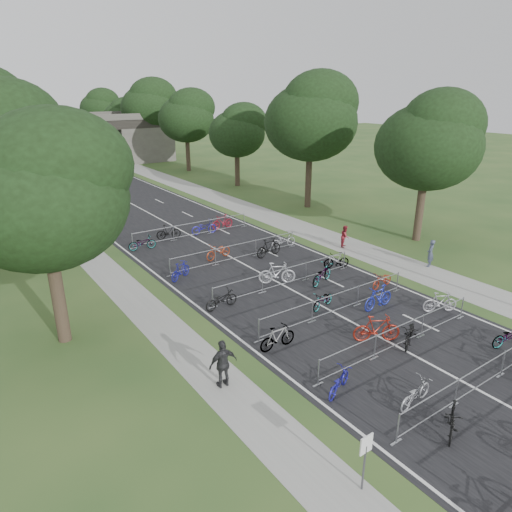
% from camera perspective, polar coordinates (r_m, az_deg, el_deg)
% --- Properties ---
extents(road, '(11.00, 140.00, 0.01)m').
position_cam_1_polar(road, '(56.12, -19.45, 8.46)').
color(road, black).
rests_on(road, ground).
extents(sidewalk_right, '(3.00, 140.00, 0.01)m').
position_cam_1_polar(sidewalk_right, '(58.72, -11.89, 9.65)').
color(sidewalk_right, gray).
rests_on(sidewalk_right, ground).
extents(sidewalk_left, '(2.00, 140.00, 0.01)m').
position_cam_1_polar(sidewalk_left, '(54.64, -27.01, 7.11)').
color(sidewalk_left, gray).
rests_on(sidewalk_left, ground).
extents(lane_markings, '(0.12, 140.00, 0.00)m').
position_cam_1_polar(lane_markings, '(56.12, -19.45, 8.45)').
color(lane_markings, silver).
rests_on(lane_markings, ground).
extents(overpass_bridge, '(31.00, 8.00, 7.05)m').
position_cam_1_polar(overpass_bridge, '(70.06, -23.39, 13.05)').
color(overpass_bridge, '#4C4944').
rests_on(overpass_bridge, ground).
extents(park_sign, '(0.45, 0.06, 1.83)m').
position_cam_1_polar(park_sign, '(13.54, 13.52, -22.80)').
color(park_sign, '#4C4C51').
rests_on(park_sign, ground).
extents(tree_left_0, '(6.72, 6.72, 10.25)m').
position_cam_1_polar(tree_left_0, '(19.76, -24.92, 6.99)').
color(tree_left_0, '#33261C').
rests_on(tree_left_0, ground).
extents(tree_right_0, '(7.17, 7.17, 10.93)m').
position_cam_1_polar(tree_right_0, '(33.89, 20.95, 13.10)').
color(tree_right_0, '#33261C').
rests_on(tree_right_0, ground).
extents(tree_right_1, '(8.18, 8.18, 12.47)m').
position_cam_1_polar(tree_right_1, '(41.77, 7.06, 16.70)').
color(tree_right_1, '#33261C').
rests_on(tree_right_1, ground).
extents(tree_right_2, '(6.16, 6.16, 9.39)m').
position_cam_1_polar(tree_right_2, '(51.46, -2.27, 15.29)').
color(tree_right_2, '#33261C').
rests_on(tree_right_2, ground).
extents(tree_right_3, '(7.17, 7.17, 10.93)m').
position_cam_1_polar(tree_right_3, '(61.80, -8.61, 16.83)').
color(tree_right_3, '#33261C').
rests_on(tree_right_3, ground).
extents(tree_right_4, '(8.18, 8.18, 12.47)m').
position_cam_1_polar(tree_right_4, '(72.66, -13.15, 17.80)').
color(tree_right_4, '#33261C').
rests_on(tree_right_4, ground).
extents(tree_right_5, '(6.16, 6.16, 9.39)m').
position_cam_1_polar(tree_right_5, '(83.94, -16.32, 16.46)').
color(tree_right_5, '#33261C').
rests_on(tree_right_5, ground).
extents(tree_right_6, '(7.17, 7.17, 10.93)m').
position_cam_1_polar(tree_right_6, '(95.29, -18.91, 17.16)').
color(tree_right_6, '#33261C').
rests_on(tree_right_6, ground).
extents(barrier_row_1, '(9.70, 0.08, 1.10)m').
position_cam_1_polar(barrier_row_1, '(18.93, 26.25, -13.46)').
color(barrier_row_1, '#9EA1A6').
rests_on(barrier_row_1, ground).
extents(barrier_row_2, '(9.70, 0.08, 1.10)m').
position_cam_1_polar(barrier_row_2, '(20.49, 17.50, -9.50)').
color(barrier_row_2, '#9EA1A6').
rests_on(barrier_row_2, ground).
extents(barrier_row_3, '(9.70, 0.08, 1.10)m').
position_cam_1_polar(barrier_row_3, '(22.65, 9.96, -5.84)').
color(barrier_row_3, '#9EA1A6').
rests_on(barrier_row_3, ground).
extents(barrier_row_4, '(9.70, 0.08, 1.10)m').
position_cam_1_polar(barrier_row_4, '(25.34, 3.63, -2.65)').
color(barrier_row_4, '#9EA1A6').
rests_on(barrier_row_4, ground).
extents(barrier_row_5, '(9.70, 0.08, 1.10)m').
position_cam_1_polar(barrier_row_5, '(29.14, -2.50, 0.49)').
color(barrier_row_5, '#9EA1A6').
rests_on(barrier_row_5, ground).
extents(barrier_row_6, '(9.70, 0.08, 1.10)m').
position_cam_1_polar(barrier_row_6, '(34.10, -7.95, 3.28)').
color(barrier_row_6, '#9EA1A6').
rests_on(barrier_row_6, ground).
extents(bike_4, '(1.76, 1.32, 1.05)m').
position_cam_1_polar(bike_4, '(16.51, 23.30, -18.39)').
color(bike_4, black).
rests_on(bike_4, ground).
extents(bike_5, '(1.85, 0.82, 0.94)m').
position_cam_1_polar(bike_5, '(17.37, 19.29, -15.90)').
color(bike_5, '#95979C').
rests_on(bike_5, ground).
extents(bike_7, '(1.96, 1.09, 0.97)m').
position_cam_1_polar(bike_7, '(22.44, 29.11, -8.72)').
color(bike_7, '#9EA1A6').
rests_on(bike_7, ground).
extents(bike_8, '(1.78, 1.19, 0.89)m').
position_cam_1_polar(bike_8, '(17.30, 10.30, -15.24)').
color(bike_8, '#1D1B96').
rests_on(bike_8, ground).
extents(bike_9, '(2.07, 1.58, 1.24)m').
position_cam_1_polar(bike_9, '(20.60, 14.85, -8.79)').
color(bike_9, maroon).
rests_on(bike_9, ground).
extents(bike_10, '(2.07, 1.56, 1.04)m').
position_cam_1_polar(bike_10, '(20.85, 18.74, -9.18)').
color(bike_10, black).
rests_on(bike_10, ground).
extents(bike_11, '(1.76, 1.27, 1.05)m').
position_cam_1_polar(bike_11, '(24.21, 22.02, -5.38)').
color(bike_11, '#A4A3AB').
rests_on(bike_11, ground).
extents(bike_12, '(1.79, 0.55, 1.07)m').
position_cam_1_polar(bike_12, '(19.50, 2.71, -10.14)').
color(bike_12, '#9EA1A6').
rests_on(bike_12, ground).
extents(bike_13, '(1.78, 1.01, 0.89)m').
position_cam_1_polar(bike_13, '(23.10, 8.38, -5.49)').
color(bike_13, '#9EA1A6').
rests_on(bike_13, ground).
extents(bike_14, '(2.03, 0.63, 1.21)m').
position_cam_1_polar(bike_14, '(23.56, 15.05, -5.04)').
color(bike_14, '#1D28A0').
rests_on(bike_14, ground).
extents(bike_15, '(1.75, 0.78, 0.89)m').
position_cam_1_polar(bike_15, '(26.12, 15.52, -2.91)').
color(bike_15, '#9E2B17').
rests_on(bike_15, ground).
extents(bike_16, '(1.86, 0.73, 0.96)m').
position_cam_1_polar(bike_16, '(22.89, -4.36, -5.46)').
color(bike_16, black).
rests_on(bike_16, ground).
extents(bike_17, '(2.12, 1.56, 1.26)m').
position_cam_1_polar(bike_17, '(25.62, 2.64, -2.16)').
color(bike_17, '#BABBC3').
rests_on(bike_17, ground).
extents(bike_18, '(2.20, 1.40, 1.09)m').
position_cam_1_polar(bike_18, '(25.89, 8.21, -2.31)').
color(bike_18, '#9EA1A6').
rests_on(bike_18, ground).
extents(bike_19, '(1.68, 1.04, 0.98)m').
position_cam_1_polar(bike_19, '(28.30, 10.02, -0.54)').
color(bike_19, '#9EA1A6').
rests_on(bike_19, ground).
extents(bike_20, '(1.77, 1.26, 1.05)m').
position_cam_1_polar(bike_20, '(26.58, -9.42, -1.82)').
color(bike_20, navy).
rests_on(bike_20, ground).
extents(bike_21, '(2.08, 1.06, 1.04)m').
position_cam_1_polar(bike_21, '(29.44, -4.71, 0.60)').
color(bike_21, '#9F3617').
rests_on(bike_21, ground).
extents(bike_22, '(2.08, 0.75, 1.22)m').
position_cam_1_polar(bike_22, '(29.73, 1.61, 1.05)').
color(bike_22, black).
rests_on(bike_22, ground).
extents(bike_23, '(1.97, 0.78, 1.02)m').
position_cam_1_polar(bike_23, '(31.52, 3.43, 1.95)').
color(bike_23, '#9B9CA2').
rests_on(bike_23, ground).
extents(bike_24, '(1.95, 0.91, 0.99)m').
position_cam_1_polar(bike_24, '(31.96, -14.04, 1.59)').
color(bike_24, '#9EA1A6').
rests_on(bike_24, ground).
extents(bike_25, '(1.86, 0.87, 1.08)m').
position_cam_1_polar(bike_25, '(33.88, -10.87, 2.99)').
color(bike_25, black).
rests_on(bike_25, ground).
extents(bike_26, '(2.06, 0.97, 1.04)m').
position_cam_1_polar(bike_26, '(34.69, -6.53, 3.59)').
color(bike_26, '#201A90').
rests_on(bike_26, ground).
extents(bike_27, '(1.89, 0.56, 1.13)m').
position_cam_1_polar(bike_27, '(35.79, -4.23, 4.27)').
color(bike_27, maroon).
rests_on(bike_27, ground).
extents(pedestrian_a, '(0.74, 0.64, 1.71)m').
position_cam_1_polar(pedestrian_a, '(29.97, 20.97, 0.31)').
color(pedestrian_a, '#383F54').
rests_on(pedestrian_a, ground).
extents(pedestrian_b, '(0.93, 0.89, 1.52)m').
position_cam_1_polar(pedestrian_b, '(32.12, 11.07, 2.43)').
color(pedestrian_b, maroon).
rests_on(pedestrian_b, ground).
extents(pedestrian_c, '(1.14, 0.54, 1.90)m').
position_cam_1_polar(pedestrian_c, '(17.11, -4.13, -13.30)').
color(pedestrian_c, '#28282B').
rests_on(pedestrian_c, ground).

